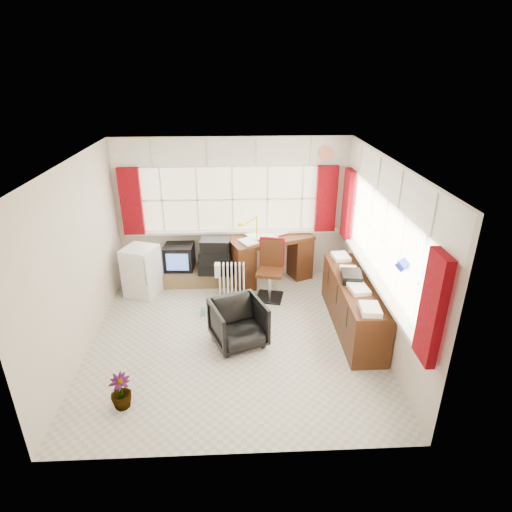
{
  "coord_description": "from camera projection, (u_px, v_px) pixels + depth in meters",
  "views": [
    {
      "loc": [
        0.06,
        -5.09,
        3.58
      ],
      "look_at": [
        0.33,
        0.55,
        1.02
      ],
      "focal_mm": 30.0,
      "sensor_mm": 36.0,
      "label": 1
    }
  ],
  "objects": [
    {
      "name": "overhead_cabinets",
      "position": [
        300.0,
        165.0,
        6.12
      ],
      "size": [
        3.98,
        3.98,
        0.48
      ],
      "color": "white",
      "rests_on": "room_walls"
    },
    {
      "name": "flower_vase",
      "position": [
        121.0,
        391.0,
        4.79
      ],
      "size": [
        0.25,
        0.25,
        0.43
      ],
      "primitive_type": "imported",
      "rotation": [
        0.0,
        0.0,
        -0.03
      ],
      "color": "black",
      "rests_on": "ground"
    },
    {
      "name": "task_chair",
      "position": [
        271.0,
        267.0,
        7.01
      ],
      "size": [
        0.5,
        0.52,
        1.0
      ],
      "color": "black",
      "rests_on": "ground"
    },
    {
      "name": "desk_lamp",
      "position": [
        257.0,
        223.0,
        7.15
      ],
      "size": [
        0.17,
        0.15,
        0.44
      ],
      "color": "yellow",
      "rests_on": "desk"
    },
    {
      "name": "room_walls",
      "position": [
        232.0,
        240.0,
        5.49
      ],
      "size": [
        4.0,
        4.0,
        4.0
      ],
      "color": "beige",
      "rests_on": "ground"
    },
    {
      "name": "crt_tv",
      "position": [
        179.0,
        257.0,
        7.51
      ],
      "size": [
        0.51,
        0.49,
        0.45
      ],
      "color": "black",
      "rests_on": "tv_bench"
    },
    {
      "name": "desk",
      "position": [
        269.0,
        255.0,
        7.58
      ],
      "size": [
        1.6,
        1.19,
        0.87
      ],
      "color": "#4A2511",
      "rests_on": "ground"
    },
    {
      "name": "window_right",
      "position": [
        376.0,
        275.0,
        5.8
      ],
      "size": [
        0.12,
        3.7,
        3.6
      ],
      "color": "beige",
      "rests_on": "room_walls"
    },
    {
      "name": "file_tray",
      "position": [
        351.0,
        276.0,
        6.07
      ],
      "size": [
        0.32,
        0.39,
        0.12
      ],
      "primitive_type": "cube",
      "rotation": [
        0.0,
        0.0,
        -0.14
      ],
      "color": "black",
      "rests_on": "credenza"
    },
    {
      "name": "tv_bench",
      "position": [
        203.0,
        276.0,
        7.6
      ],
      "size": [
        1.4,
        0.5,
        0.25
      ],
      "primitive_type": "cube",
      "color": "olive",
      "rests_on": "ground"
    },
    {
      "name": "mini_fridge",
      "position": [
        142.0,
        271.0,
        7.1
      ],
      "size": [
        0.63,
        0.64,
        0.84
      ],
      "color": "white",
      "rests_on": "ground"
    },
    {
      "name": "credenza",
      "position": [
        353.0,
        304.0,
        6.2
      ],
      "size": [
        0.5,
        2.0,
        0.85
      ],
      "color": "#4A2511",
      "rests_on": "ground"
    },
    {
      "name": "ground",
      "position": [
        235.0,
        337.0,
        6.11
      ],
      "size": [
        4.0,
        4.0,
        0.0
      ],
      "primitive_type": "plane",
      "color": "beige",
      "rests_on": "ground"
    },
    {
      "name": "spray_bottle_b",
      "position": [
        203.0,
        310.0,
        6.61
      ],
      "size": [
        0.08,
        0.09,
        0.18
      ],
      "primitive_type": "imported",
      "rotation": [
        0.0,
        0.0,
        0.05
      ],
      "color": "#81C1B9",
      "rests_on": "ground"
    },
    {
      "name": "spray_bottle_a",
      "position": [
        192.0,
        275.0,
        7.57
      ],
      "size": [
        0.15,
        0.15,
        0.3
      ],
      "primitive_type": "imported",
      "rotation": [
        0.0,
        0.0,
        0.33
      ],
      "color": "silver",
      "rests_on": "ground"
    },
    {
      "name": "radiator",
      "position": [
        232.0,
        285.0,
        6.99
      ],
      "size": [
        0.43,
        0.18,
        0.65
      ],
      "color": "white",
      "rests_on": "ground"
    },
    {
      "name": "curtains",
      "position": [
        294.0,
        219.0,
        6.39
      ],
      "size": [
        3.83,
        3.83,
        1.15
      ],
      "color": "maroon",
      "rests_on": "room_walls"
    },
    {
      "name": "window_back",
      "position": [
        233.0,
        228.0,
        7.49
      ],
      "size": [
        3.7,
        0.12,
        3.6
      ],
      "color": "beige",
      "rests_on": "room_walls"
    },
    {
      "name": "hifi_stack",
      "position": [
        216.0,
        257.0,
        7.34
      ],
      "size": [
        0.62,
        0.42,
        0.62
      ],
      "color": "black",
      "rests_on": "tv_bench"
    },
    {
      "name": "office_chair",
      "position": [
        238.0,
        323.0,
        5.87
      ],
      "size": [
        0.88,
        0.89,
        0.64
      ],
      "primitive_type": "imported",
      "rotation": [
        0.0,
        0.0,
        0.36
      ],
      "color": "black",
      "rests_on": "ground"
    }
  ]
}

